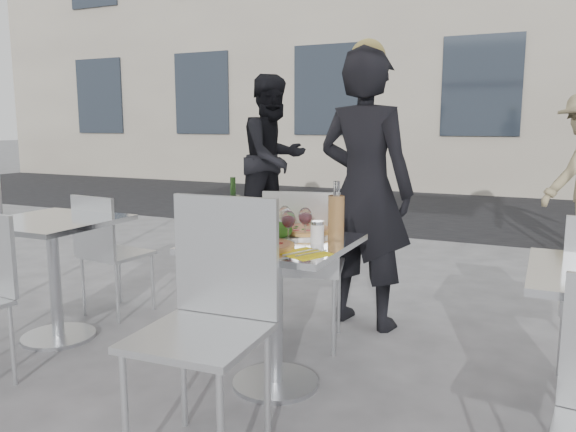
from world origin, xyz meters
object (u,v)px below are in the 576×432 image
at_px(wine_bottle, 233,212).
at_px(sugar_shaker, 317,232).
at_px(side_chair_lfar, 106,245).
at_px(wineglass_red_b, 305,217).
at_px(main_table, 275,282).
at_px(wineglass_white_a, 253,217).
at_px(wineglass_red_a, 288,220).
at_px(napkin_right, 305,253).
at_px(chair_far, 304,256).
at_px(side_table_left, 53,253).
at_px(pedestrian_a, 274,158).
at_px(woman_diner, 365,190).
at_px(wineglass_white_b, 285,215).
at_px(napkin_left, 206,243).
at_px(salad_plate, 277,232).
at_px(pizza_near, 260,246).
at_px(carafe, 336,216).
at_px(pizza_far, 304,231).
at_px(chair_near, 212,304).

height_order(wine_bottle, sugar_shaker, wine_bottle).
relative_size(side_chair_lfar, wine_bottle, 2.87).
distance_m(sugar_shaker, wineglass_red_b, 0.13).
distance_m(main_table, wineglass_white_a, 0.34).
xyz_separation_m(wineglass_red_a, napkin_right, (0.16, -0.18, -0.11)).
height_order(main_table, side_chair_lfar, side_chair_lfar).
relative_size(side_chair_lfar, napkin_right, 3.54).
xyz_separation_m(chair_far, side_chair_lfar, (-1.44, -0.05, -0.06)).
xyz_separation_m(side_table_left, pedestrian_a, (-0.16, 3.33, 0.39)).
xyz_separation_m(main_table, wineglass_red_a, (0.08, -0.02, 0.32)).
relative_size(main_table, side_table_left, 1.00).
height_order(woman_diner, wineglass_white_b, woman_diner).
height_order(side_chair_lfar, napkin_left, side_chair_lfar).
bearing_deg(napkin_left, wineglass_red_a, 10.78).
distance_m(woman_diner, wineglass_red_b, 0.95).
height_order(side_chair_lfar, napkin_right, side_chair_lfar).
distance_m(salad_plate, wine_bottle, 0.28).
bearing_deg(napkin_right, sugar_shaker, 123.59).
relative_size(pizza_near, sugar_shaker, 2.95).
xyz_separation_m(pizza_near, wineglass_white_b, (-0.01, 0.29, 0.10)).
bearing_deg(wineglass_white_b, carafe, 4.88).
relative_size(salad_plate, sugar_shaker, 2.06).
distance_m(pedestrian_a, carafe, 3.72).
distance_m(side_chair_lfar, carafe, 1.82).
height_order(salad_plate, sugar_shaker, sugar_shaker).
bearing_deg(napkin_right, wineglass_white_a, 176.16).
height_order(salad_plate, wineglass_white_b, wineglass_white_b).
relative_size(side_table_left, wine_bottle, 2.54).
bearing_deg(sugar_shaker, wineglass_red_a, -158.77).
xyz_separation_m(pizza_near, napkin_right, (0.23, -0.02, -0.01)).
height_order(pizza_far, napkin_left, pizza_far).
bearing_deg(napkin_left, pedestrian_a, 94.38).
bearing_deg(pizza_near, carafe, 51.44).
bearing_deg(chair_near, side_table_left, 155.25).
relative_size(main_table, chair_far, 0.79).
relative_size(chair_near, pizza_near, 3.24).
bearing_deg(pizza_near, napkin_right, -5.31).
bearing_deg(sugar_shaker, napkin_left, -153.90).
relative_size(pizza_near, wineglass_white_b, 2.01).
xyz_separation_m(chair_far, wineglass_red_b, (0.18, -0.39, 0.30)).
bearing_deg(wineglass_red_b, napkin_right, -67.04).
bearing_deg(wine_bottle, chair_far, 63.18).
relative_size(pizza_near, napkin_left, 1.41).
distance_m(side_chair_lfar, salad_plate, 1.57).
bearing_deg(sugar_shaker, carafe, 62.92).
relative_size(side_table_left, napkin_right, 3.13).
bearing_deg(pedestrian_a, pizza_near, -131.80).
height_order(sugar_shaker, napkin_right, sugar_shaker).
bearing_deg(woman_diner, side_chair_lfar, 30.65).
relative_size(side_chair_lfar, woman_diner, 0.47).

